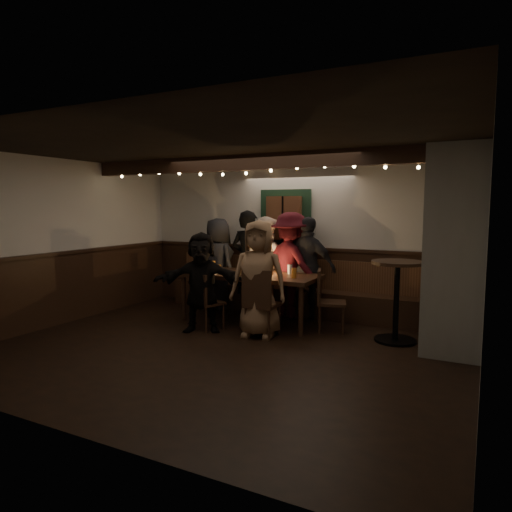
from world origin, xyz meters
The scene contains 13 objects.
room centered at (1.07, 1.42, 1.07)m, with size 6.02×5.01×2.62m.
dining_table centered at (-0.36, 1.40, 0.72)m, with size 2.21×0.95×0.96m.
chair_near_left centered at (-0.75, 0.66, 0.49)m, with size 0.51×0.51×0.86m.
chair_near_right centered at (0.18, 0.67, 0.55)m, with size 0.45×0.45×0.98m.
chair_end centered at (0.89, 1.45, 0.52)m, with size 0.52×0.52×0.92m.
high_top centered at (1.93, 1.36, 0.71)m, with size 0.70×0.70×1.12m.
person_a centered at (-1.36, 2.05, 0.82)m, with size 0.80×0.52×1.64m, color black.
person_b centered at (-0.76, 2.10, 0.89)m, with size 0.65×0.43×1.79m, color black.
person_c centered at (-0.41, 2.10, 0.84)m, with size 0.82×0.64×1.68m, color #F3E0CF.
person_d centered at (0.08, 2.02, 0.88)m, with size 1.14×0.65×1.76m, color #3E0C14.
person_e centered at (0.39, 2.05, 0.84)m, with size 0.99×0.41×1.69m, color #232328.
person_f centered at (-0.75, 0.59, 0.74)m, with size 1.37×0.44×1.48m, color black.
person_g centered at (0.13, 0.74, 0.83)m, with size 0.81×0.53×1.67m, color #896548.
Camera 1 is at (3.00, -4.98, 1.85)m, focal length 32.00 mm.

